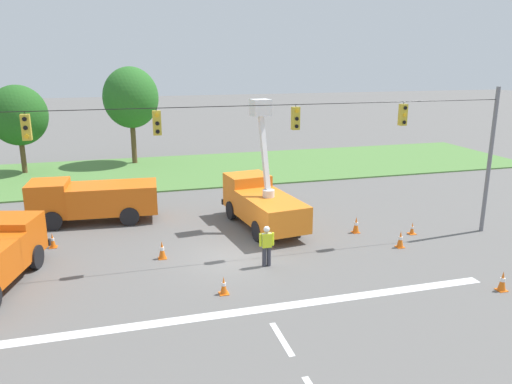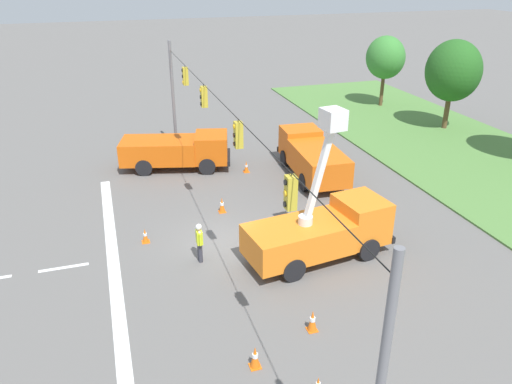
{
  "view_description": "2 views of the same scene",
  "coord_description": "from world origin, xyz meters",
  "px_view_note": "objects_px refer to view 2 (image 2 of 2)",
  "views": [
    {
      "loc": [
        -4.51,
        -20.02,
        8.48
      ],
      "look_at": [
        2.19,
        3.92,
        1.81
      ],
      "focal_mm": 35.0,
      "sensor_mm": 36.0,
      "label": 1
    },
    {
      "loc": [
        19.2,
        -4.52,
        11.6
      ],
      "look_at": [
        -0.86,
        1.83,
        1.9
      ],
      "focal_mm": 35.0,
      "sensor_mm": 36.0,
      "label": 2
    }
  ],
  "objects_px": {
    "utility_truck_support_near": "(312,156)",
    "road_worker": "(199,240)",
    "utility_truck_bucket_lift": "(323,229)",
    "traffic_cone_lane_edge_a": "(312,320)",
    "utility_truck_support_far": "(177,150)",
    "traffic_cone_foreground_right": "(222,205)",
    "tree_west": "(453,71)",
    "tree_far_west": "(385,58)",
    "traffic_cone_lane_edge_b": "(145,236)",
    "traffic_cone_mid_left": "(246,167)",
    "traffic_cone_foreground_left": "(255,357)"
  },
  "relations": [
    {
      "from": "utility_truck_support_near",
      "to": "road_worker",
      "type": "relative_size",
      "value": 3.85
    },
    {
      "from": "utility_truck_bucket_lift",
      "to": "traffic_cone_lane_edge_a",
      "type": "distance_m",
      "value": 4.95
    },
    {
      "from": "utility_truck_support_far",
      "to": "traffic_cone_foreground_right",
      "type": "relative_size",
      "value": 8.62
    },
    {
      "from": "traffic_cone_lane_edge_a",
      "to": "tree_west",
      "type": "bearing_deg",
      "value": 134.01
    },
    {
      "from": "tree_west",
      "to": "utility_truck_support_far",
      "type": "distance_m",
      "value": 21.05
    },
    {
      "from": "utility_truck_support_far",
      "to": "tree_west",
      "type": "bearing_deg",
      "value": 94.9
    },
    {
      "from": "tree_far_west",
      "to": "road_worker",
      "type": "distance_m",
      "value": 28.69
    },
    {
      "from": "utility_truck_support_far",
      "to": "road_worker",
      "type": "height_order",
      "value": "utility_truck_support_far"
    },
    {
      "from": "traffic_cone_foreground_right",
      "to": "traffic_cone_lane_edge_a",
      "type": "distance_m",
      "value": 9.73
    },
    {
      "from": "road_worker",
      "to": "traffic_cone_foreground_right",
      "type": "height_order",
      "value": "road_worker"
    },
    {
      "from": "utility_truck_support_far",
      "to": "traffic_cone_lane_edge_a",
      "type": "xyz_separation_m",
      "value": [
        16.4,
        1.91,
        -0.77
      ]
    },
    {
      "from": "utility_truck_bucket_lift",
      "to": "road_worker",
      "type": "xyz_separation_m",
      "value": [
        -1.25,
        -5.05,
        -0.37
      ]
    },
    {
      "from": "traffic_cone_foreground_right",
      "to": "traffic_cone_lane_edge_b",
      "type": "relative_size",
      "value": 1.17
    },
    {
      "from": "utility_truck_support_near",
      "to": "traffic_cone_mid_left",
      "type": "bearing_deg",
      "value": -115.78
    },
    {
      "from": "tree_far_west",
      "to": "utility_truck_support_far",
      "type": "relative_size",
      "value": 0.87
    },
    {
      "from": "traffic_cone_lane_edge_b",
      "to": "tree_west",
      "type": "bearing_deg",
      "value": 113.65
    },
    {
      "from": "utility_truck_support_near",
      "to": "traffic_cone_foreground_right",
      "type": "bearing_deg",
      "value": -63.79
    },
    {
      "from": "utility_truck_support_near",
      "to": "utility_truck_support_far",
      "type": "relative_size",
      "value": 0.98
    },
    {
      "from": "utility_truck_support_near",
      "to": "traffic_cone_foreground_left",
      "type": "xyz_separation_m",
      "value": [
        13.81,
        -7.84,
        -0.86
      ]
    },
    {
      "from": "tree_far_west",
      "to": "road_worker",
      "type": "xyz_separation_m",
      "value": [
        19.95,
        -20.37,
        -3.24
      ]
    },
    {
      "from": "utility_truck_support_far",
      "to": "traffic_cone_foreground_left",
      "type": "relative_size",
      "value": 8.74
    },
    {
      "from": "traffic_cone_mid_left",
      "to": "traffic_cone_lane_edge_b",
      "type": "distance_m",
      "value": 9.48
    },
    {
      "from": "utility_truck_bucket_lift",
      "to": "tree_far_west",
      "type": "bearing_deg",
      "value": 144.16
    },
    {
      "from": "utility_truck_bucket_lift",
      "to": "utility_truck_support_near",
      "type": "distance_m",
      "value": 9.05
    },
    {
      "from": "utility_truck_support_near",
      "to": "utility_truck_bucket_lift",
      "type": "bearing_deg",
      "value": -20.46
    },
    {
      "from": "traffic_cone_foreground_left",
      "to": "traffic_cone_foreground_right",
      "type": "height_order",
      "value": "traffic_cone_foreground_right"
    },
    {
      "from": "utility_truck_support_far",
      "to": "traffic_cone_foreground_left",
      "type": "distance_m",
      "value": 17.48
    },
    {
      "from": "utility_truck_support_near",
      "to": "traffic_cone_lane_edge_a",
      "type": "bearing_deg",
      "value": -23.07
    },
    {
      "from": "tree_west",
      "to": "traffic_cone_foreground_right",
      "type": "distance_m",
      "value": 21.73
    },
    {
      "from": "utility_truck_support_far",
      "to": "road_worker",
      "type": "relative_size",
      "value": 3.95
    },
    {
      "from": "road_worker",
      "to": "traffic_cone_lane_edge_a",
      "type": "distance_m",
      "value": 6.22
    },
    {
      "from": "traffic_cone_foreground_right",
      "to": "traffic_cone_mid_left",
      "type": "bearing_deg",
      "value": 150.43
    },
    {
      "from": "utility_truck_support_near",
      "to": "traffic_cone_foreground_left",
      "type": "relative_size",
      "value": 8.52
    },
    {
      "from": "tree_west",
      "to": "utility_truck_support_far",
      "type": "bearing_deg",
      "value": -85.1
    },
    {
      "from": "utility_truck_support_near",
      "to": "traffic_cone_lane_edge_a",
      "type": "height_order",
      "value": "utility_truck_support_near"
    },
    {
      "from": "traffic_cone_lane_edge_a",
      "to": "tree_far_west",
      "type": "bearing_deg",
      "value": 145.4
    },
    {
      "from": "road_worker",
      "to": "traffic_cone_foreground_right",
      "type": "xyz_separation_m",
      "value": [
        -4.16,
        2.0,
        -0.6
      ]
    },
    {
      "from": "traffic_cone_mid_left",
      "to": "traffic_cone_lane_edge_b",
      "type": "height_order",
      "value": "traffic_cone_mid_left"
    },
    {
      "from": "utility_truck_bucket_lift",
      "to": "utility_truck_support_far",
      "type": "relative_size",
      "value": 0.95
    },
    {
      "from": "utility_truck_support_far",
      "to": "traffic_cone_lane_edge_b",
      "type": "distance_m",
      "value": 9.11
    },
    {
      "from": "tree_west",
      "to": "utility_truck_bucket_lift",
      "type": "xyz_separation_m",
      "value": [
        13.89,
        -16.54,
        -3.04
      ]
    },
    {
      "from": "utility_truck_bucket_lift",
      "to": "traffic_cone_lane_edge_a",
      "type": "bearing_deg",
      "value": -27.93
    },
    {
      "from": "road_worker",
      "to": "traffic_cone_foreground_left",
      "type": "relative_size",
      "value": 2.21
    },
    {
      "from": "utility_truck_support_far",
      "to": "traffic_cone_foreground_right",
      "type": "height_order",
      "value": "utility_truck_support_far"
    },
    {
      "from": "utility_truck_support_near",
      "to": "traffic_cone_foreground_right",
      "type": "distance_m",
      "value": 6.99
    },
    {
      "from": "traffic_cone_foreground_left",
      "to": "utility_truck_support_near",
      "type": "bearing_deg",
      "value": 150.44
    },
    {
      "from": "tree_west",
      "to": "utility_truck_support_far",
      "type": "height_order",
      "value": "tree_west"
    },
    {
      "from": "tree_far_west",
      "to": "traffic_cone_foreground_right",
      "type": "xyz_separation_m",
      "value": [
        15.79,
        -18.37,
        -3.83
      ]
    },
    {
      "from": "traffic_cone_mid_left",
      "to": "traffic_cone_lane_edge_b",
      "type": "xyz_separation_m",
      "value": [
        6.64,
        -6.76,
        -0.0
      ]
    },
    {
      "from": "utility_truck_bucket_lift",
      "to": "traffic_cone_foreground_left",
      "type": "bearing_deg",
      "value": -41.2
    }
  ]
}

